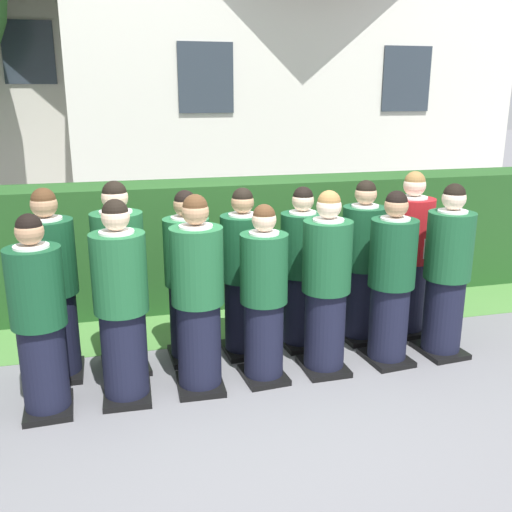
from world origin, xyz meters
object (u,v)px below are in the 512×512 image
Objects in this scene: student_rear_row_1 at (121,283)px; student_rear_row_5 at (362,265)px; student_front_row_3 at (264,299)px; student_front_row_4 at (326,288)px; student_rear_row_3 at (243,277)px; student_in_red_blazer at (409,258)px; student_front_row_2 at (198,299)px; student_front_row_6 at (447,275)px; student_front_row_1 at (122,307)px; student_front_row_5 at (391,283)px; student_rear_row_2 at (188,281)px; student_rear_row_0 at (53,290)px; student_front_row_0 at (39,322)px; student_rear_row_4 at (301,272)px.

student_rear_row_5 is (2.35, 0.10, -0.05)m from student_rear_row_1.
student_front_row_3 is 0.58m from student_front_row_4.
student_in_red_blazer is (1.76, 0.06, 0.04)m from student_rear_row_3.
student_front_row_3 is at bearing 2.17° from student_front_row_2.
student_front_row_6 is 1.91m from student_rear_row_3.
student_front_row_4 is at bearing 2.35° from student_front_row_1.
student_front_row_2 is (0.61, 0.02, 0.00)m from student_front_row_1.
student_front_row_2 is 1.78m from student_front_row_5.
student_front_row_1 is 0.87m from student_rear_row_2.
student_front_row_1 is at bearing -177.77° from student_front_row_6.
student_front_row_2 reaches higher than student_front_row_5.
student_front_row_2 is 1.29m from student_rear_row_0.
student_front_row_5 is at bearing -8.78° from student_rear_row_0.
student_rear_row_5 reaches higher than student_front_row_0.
student_front_row_2 is at bearing -177.89° from student_front_row_5.
student_front_row_1 is at bearing -90.76° from student_rear_row_1.
student_rear_row_2 is 1.00× the size of student_rear_row_3.
student_front_row_1 is (0.61, 0.06, 0.03)m from student_front_row_0.
student_rear_row_4 is (1.71, 0.09, -0.06)m from student_rear_row_1.
student_front_row_1 reaches higher than student_rear_row_2.
student_rear_row_4 is at bearing 16.65° from student_front_row_0.
student_rear_row_2 is at bearing 90.49° from student_front_row_2.
student_front_row_0 is 0.98× the size of student_rear_row_5.
student_front_row_6 is at bearing 2.21° from student_front_row_2.
student_rear_row_4 is (0.54, 0.59, 0.02)m from student_front_row_3.
student_front_row_4 is at bearing 2.57° from student_front_row_3.
student_rear_row_3 is at bearing 94.92° from student_front_row_3.
student_rear_row_0 is (-2.32, 0.48, 0.02)m from student_front_row_4.
student_front_row_2 reaches higher than student_front_row_1.
student_front_row_4 is 1.81m from student_rear_row_1.
student_front_row_2 reaches higher than student_front_row_3.
student_front_row_0 reaches higher than student_rear_row_4.
student_rear_row_4 is 0.64m from student_rear_row_5.
student_front_row_4 is at bearing -152.11° from student_in_red_blazer.
student_front_row_5 is (2.40, 0.09, -0.02)m from student_front_row_1.
student_rear_row_3 is at bearing 28.36° from student_front_row_1.
student_front_row_5 is 0.95× the size of student_in_red_blazer.
student_front_row_1 is 1.01× the size of student_front_row_6.
student_front_row_1 reaches higher than student_front_row_0.
student_rear_row_0 reaches higher than student_front_row_0.
student_front_row_3 is at bearing -153.15° from student_rear_row_5.
student_front_row_4 is 1.28m from student_in_red_blazer.
student_rear_row_2 is at bearing -179.08° from student_rear_row_5.
student_rear_row_1 is (0.62, 0.60, 0.06)m from student_front_row_0.
student_rear_row_0 is at bearing -176.72° from student_rear_row_2.
student_front_row_5 is at bearing -22.41° from student_rear_row_3.
student_front_row_6 is at bearing -22.41° from student_rear_row_4.
student_front_row_4 is 1.00× the size of student_front_row_6.
student_front_row_6 reaches higher than student_front_row_5.
student_rear_row_4 is at bearing 20.28° from student_front_row_1.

